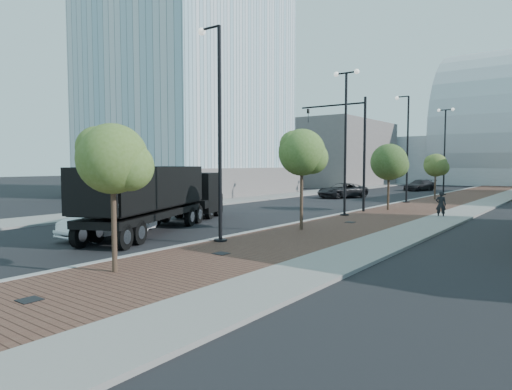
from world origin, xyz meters
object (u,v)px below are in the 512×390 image
Objects in this scene: dump_truck at (176,200)px; dark_car_mid at (342,190)px; white_sedan at (109,221)px; pedestrian at (441,205)px.

dump_truck is 23.77m from dark_car_mid.
dump_truck is 5.06m from white_sedan.
white_sedan is 0.87× the size of dark_car_mid.
dark_car_mid is (-1.33, 23.72, -0.64)m from dump_truck.
dump_truck reaches higher than pedestrian.
dark_car_mid is at bearing -57.78° from pedestrian.
white_sedan is at bearing -63.23° from dark_car_mid.
pedestrian is at bearing 23.48° from dump_truck.
dark_car_mid is at bearing 89.66° from white_sedan.
dump_truck is 7.72× the size of pedestrian.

